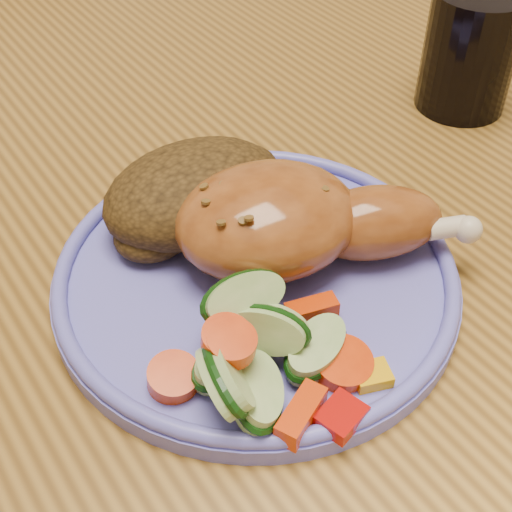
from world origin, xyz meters
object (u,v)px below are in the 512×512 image
(dining_table, at_px, (235,296))
(drinking_glass, at_px, (470,51))
(chair_far, at_px, (5,121))
(plate, at_px, (256,280))

(dining_table, distance_m, drinking_glass, 0.28)
(chair_far, bearing_deg, plate, -92.12)
(plate, relative_size, drinking_glass, 2.57)
(dining_table, bearing_deg, plate, -111.02)
(chair_far, height_order, plate, chair_far)
(plate, distance_m, drinking_glass, 0.28)
(dining_table, relative_size, chair_far, 1.54)
(dining_table, distance_m, plate, 0.11)
(chair_far, relative_size, plate, 3.55)
(chair_far, distance_m, plate, 0.74)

